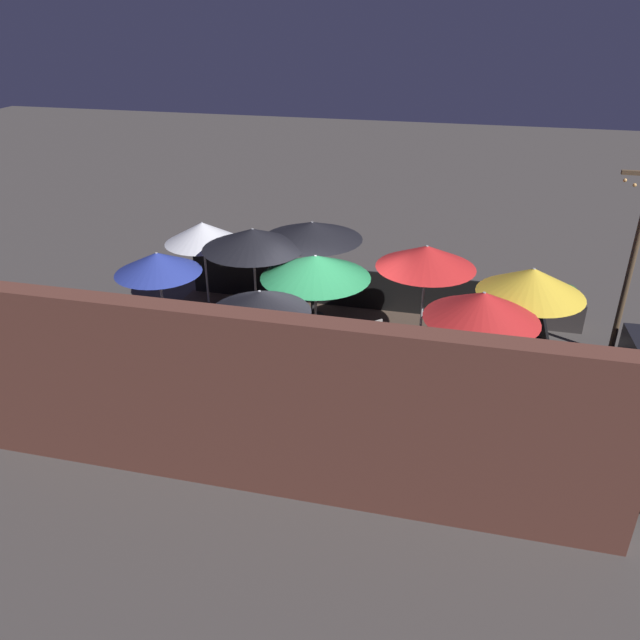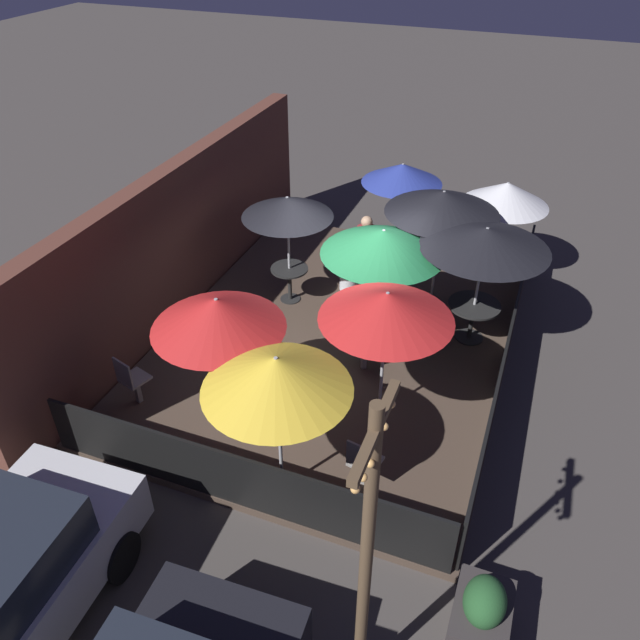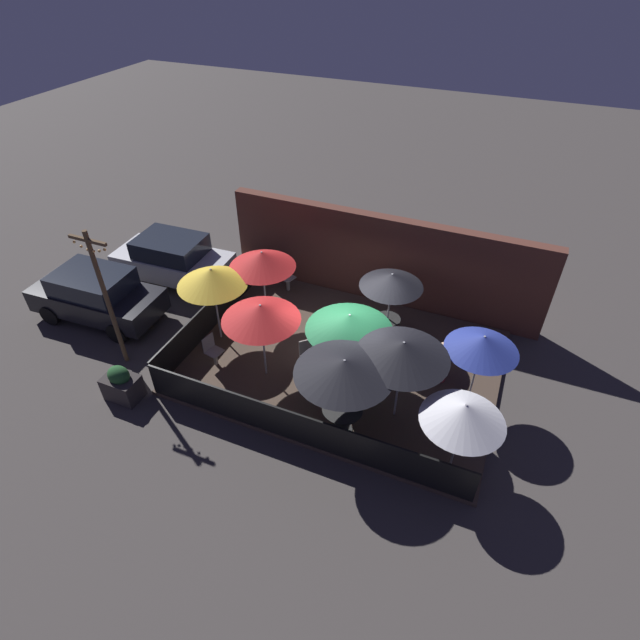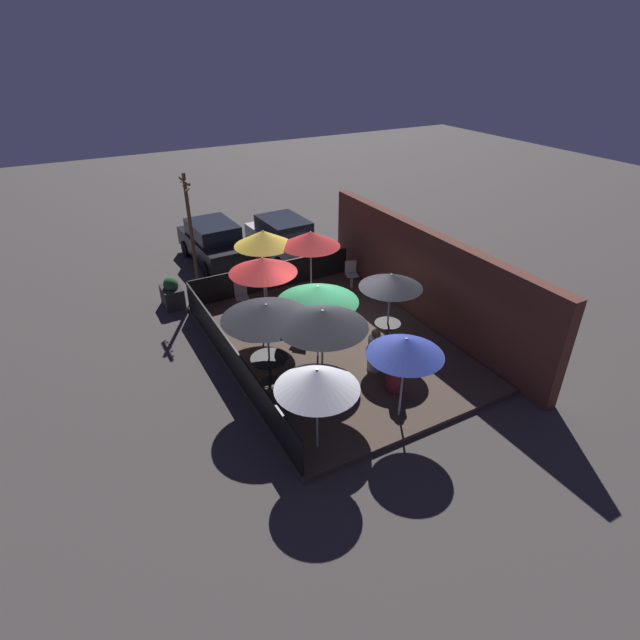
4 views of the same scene
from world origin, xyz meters
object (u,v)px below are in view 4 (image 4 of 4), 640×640
at_px(patio_umbrella_7, 263,265).
at_px(patron_1, 395,371).
at_px(patio_chair_1, 351,273).
at_px(parked_car_1, 284,238).
at_px(patio_umbrella_4, 406,347).
at_px(patio_umbrella_8, 263,238).
at_px(patio_umbrella_0, 266,311).
at_px(dining_table_1, 387,328).
at_px(patio_chair_0, 299,323).
at_px(patio_umbrella_2, 311,239).
at_px(patio_umbrella_5, 317,379).
at_px(light_post, 191,227).
at_px(patio_chair_2, 242,295).
at_px(patio_umbrella_1, 391,281).
at_px(parked_car_0, 214,242).
at_px(patio_umbrella_3, 318,294).
at_px(dining_table_0, 270,363).
at_px(planter_box, 172,293).
at_px(patio_umbrella_6, 322,318).
at_px(patron_0, 375,352).

distance_m(patio_umbrella_7, patron_1, 4.84).
bearing_deg(patio_chair_1, parked_car_1, -151.26).
relative_size(patio_umbrella_4, patio_umbrella_8, 0.90).
bearing_deg(patio_umbrella_0, patio_umbrella_4, 39.13).
height_order(dining_table_1, patio_chair_1, patio_chair_1).
bearing_deg(patio_chair_0, patio_umbrella_2, -170.65).
bearing_deg(patio_umbrella_8, patio_umbrella_5, -14.83).
bearing_deg(patio_umbrella_8, light_post, -138.37).
xyz_separation_m(patio_chair_2, patron_1, (5.79, 1.81, 0.05)).
xyz_separation_m(patio_umbrella_1, light_post, (-6.47, -3.59, 0.10)).
xyz_separation_m(patio_umbrella_1, patron_1, (1.76, -1.03, -1.50)).
bearing_deg(parked_car_0, parked_car_1, 68.32).
bearing_deg(patio_umbrella_0, patio_umbrella_7, 158.75).
distance_m(patio_umbrella_0, patio_umbrella_5, 2.61).
bearing_deg(patio_umbrella_3, dining_table_0, -73.71).
distance_m(patio_umbrella_8, parked_car_1, 3.98).
xyz_separation_m(patio_chair_2, planter_box, (-1.53, -1.87, -0.16)).
bearing_deg(patio_chair_0, patio_umbrella_1, 97.19).
bearing_deg(dining_table_0, patio_umbrella_4, 39.13).
height_order(patio_chair_1, patron_1, patron_1).
xyz_separation_m(patio_umbrella_3, patio_umbrella_4, (3.10, 0.49, -0.02)).
relative_size(patio_umbrella_0, patio_umbrella_5, 1.11).
relative_size(patio_umbrella_1, patio_umbrella_6, 0.95).
height_order(patio_umbrella_6, parked_car_0, patio_umbrella_6).
bearing_deg(patio_umbrella_5, parked_car_0, 172.82).
height_order(patio_umbrella_2, patron_0, patio_umbrella_2).
xyz_separation_m(patio_umbrella_3, parked_car_0, (-7.98, -0.29, -1.21)).
distance_m(patio_chair_1, patio_chair_2, 3.98).
bearing_deg(parked_car_1, patio_chair_2, -44.42).
xyz_separation_m(patio_umbrella_2, patio_umbrella_3, (3.15, -1.46, -0.19)).
xyz_separation_m(patio_umbrella_5, patio_chair_1, (-6.35, 4.80, -1.29)).
bearing_deg(patio_umbrella_6, patron_1, 66.49).
distance_m(patio_umbrella_4, patio_chair_0, 4.48).
bearing_deg(patron_1, parked_car_0, -59.11).
height_order(patio_umbrella_2, patron_1, patio_umbrella_2).
xyz_separation_m(patio_umbrella_2, patron_1, (5.38, -0.50, -1.58)).
bearing_deg(parked_car_0, patron_1, 4.48).
bearing_deg(light_post, patio_umbrella_6, 6.88).
relative_size(patio_umbrella_5, light_post, 0.50).
xyz_separation_m(patio_umbrella_8, patron_0, (5.27, 0.83, -1.55)).
xyz_separation_m(patron_1, light_post, (-8.23, -2.56, 1.61)).
xyz_separation_m(patio_chair_2, parked_car_1, (-3.51, 3.16, 0.22)).
bearing_deg(patio_umbrella_8, patio_umbrella_2, 56.43).
xyz_separation_m(patio_umbrella_1, planter_box, (-5.57, -4.71, -1.71)).
distance_m(patio_chair_0, parked_car_0, 6.87).
bearing_deg(parked_car_0, patio_umbrella_4, 1.51).
relative_size(patio_chair_2, patron_0, 0.74).
bearing_deg(planter_box, patio_chair_0, 34.08).
distance_m(patio_umbrella_1, patio_umbrella_6, 2.87).
relative_size(patio_umbrella_2, patio_chair_0, 2.60).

